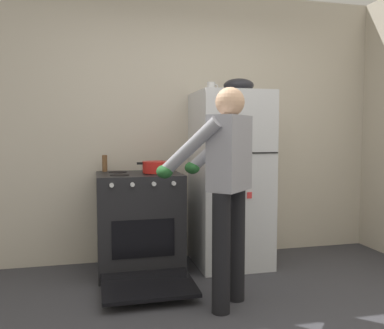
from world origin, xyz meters
TOP-DOWN VIEW (x-y plane):
  - kitchen_wall_back at (0.00, 1.95)m, footprint 6.00×0.10m
  - refrigerator at (0.45, 1.57)m, footprint 0.68×0.72m
  - stove_range at (-0.43, 1.55)m, footprint 0.76×1.22m
  - person_cook at (0.09, 0.66)m, footprint 0.71×0.73m
  - red_pot at (-0.27, 1.52)m, footprint 0.36×0.26m
  - coffee_mug at (0.27, 1.62)m, footprint 0.11×0.08m
  - pepper_mill at (-0.73, 1.77)m, footprint 0.05×0.05m
  - mixing_bowl at (0.53, 1.57)m, footprint 0.29×0.29m

SIDE VIEW (x-z plane):
  - stove_range at x=-0.43m, z-range -0.01..0.90m
  - refrigerator at x=0.45m, z-range 0.00..1.67m
  - person_cook at x=0.09m, z-range 0.16..1.76m
  - red_pot at x=-0.27m, z-range 0.91..1.02m
  - pepper_mill at x=-0.73m, z-range 0.91..1.07m
  - kitchen_wall_back at x=0.00m, z-range 0.00..2.70m
  - coffee_mug at x=0.27m, z-range 1.67..1.76m
  - mixing_bowl at x=0.53m, z-range 1.67..1.80m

